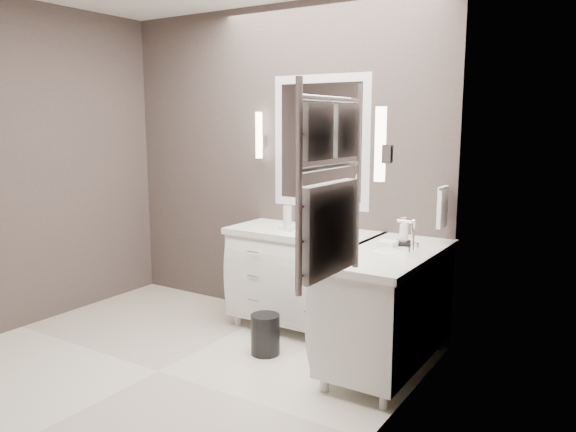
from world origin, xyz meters
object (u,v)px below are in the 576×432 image
Objects in this scene: towel_ladder at (330,196)px; vanity_right at (388,302)px; waste_bin at (265,334)px; vanity_back at (304,273)px.

vanity_right is at bearing 99.84° from towel_ladder.
waste_bin is at bearing 136.03° from towel_ladder.
vanity_back reaches higher than waste_bin.
vanity_back is 4.08× the size of waste_bin.
vanity_back is 1.00× the size of vanity_right.
towel_ladder reaches higher than waste_bin.
waste_bin is at bearing -88.80° from vanity_back.
waste_bin is (0.01, -0.58, -0.33)m from vanity_back.
towel_ladder is 1.96m from waste_bin.
vanity_right is 1.38× the size of towel_ladder.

